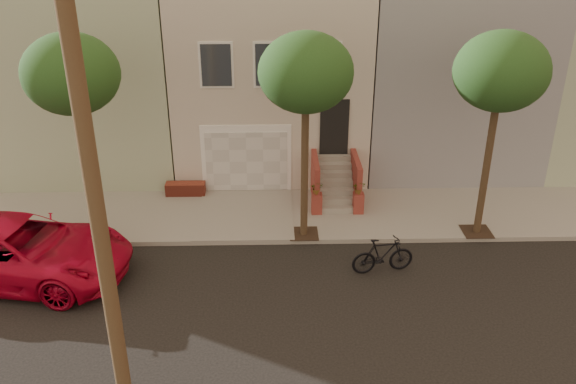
{
  "coord_description": "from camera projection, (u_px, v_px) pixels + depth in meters",
  "views": [
    {
      "loc": [
        0.09,
        -12.45,
        9.35
      ],
      "look_at": [
        0.48,
        3.0,
        2.04
      ],
      "focal_mm": 37.01,
      "sensor_mm": 36.0,
      "label": 1
    }
  ],
  "objects": [
    {
      "name": "tree_mid",
      "position": [
        306.0,
        74.0,
        16.54
      ],
      "size": [
        2.7,
        2.57,
        6.3
      ],
      "color": "#2D2116",
      "rests_on": "sidewalk"
    },
    {
      "name": "sidewalk",
      "position": [
        272.0,
        215.0,
        20.05
      ],
      "size": [
        40.0,
        3.7,
        0.15
      ],
      "primitive_type": "cube",
      "color": "gray",
      "rests_on": "ground"
    },
    {
      "name": "tree_right",
      "position": [
        501.0,
        73.0,
        16.67
      ],
      "size": [
        2.7,
        2.57,
        6.3
      ],
      "color": "#2D2116",
      "rests_on": "sidewalk"
    },
    {
      "name": "ground",
      "position": [
        272.0,
        314.0,
        15.24
      ],
      "size": [
        90.0,
        90.0,
        0.0
      ],
      "primitive_type": "plane",
      "color": "black",
      "rests_on": "ground"
    },
    {
      "name": "house_row",
      "position": [
        271.0,
        69.0,
        23.8
      ],
      "size": [
        33.1,
        11.7,
        7.0
      ],
      "color": "#B9AF9D",
      "rests_on": "sidewalk"
    },
    {
      "name": "motorcycle",
      "position": [
        383.0,
        255.0,
        16.8
      ],
      "size": [
        1.87,
        0.81,
        1.09
      ],
      "primitive_type": "imported",
      "rotation": [
        0.0,
        0.0,
        1.74
      ],
      "color": "black",
      "rests_on": "ground"
    },
    {
      "name": "tree_left",
      "position": [
        71.0,
        75.0,
        16.4
      ],
      "size": [
        2.7,
        2.57,
        6.3
      ],
      "color": "#2D2116",
      "rests_on": "sidewalk"
    },
    {
      "name": "pickup_truck",
      "position": [
        17.0,
        250.0,
        16.43
      ],
      "size": [
        6.64,
        3.85,
        1.74
      ],
      "primitive_type": "imported",
      "rotation": [
        0.0,
        0.0,
        1.41
      ],
      "color": "#BB0827",
      "rests_on": "ground"
    }
  ]
}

